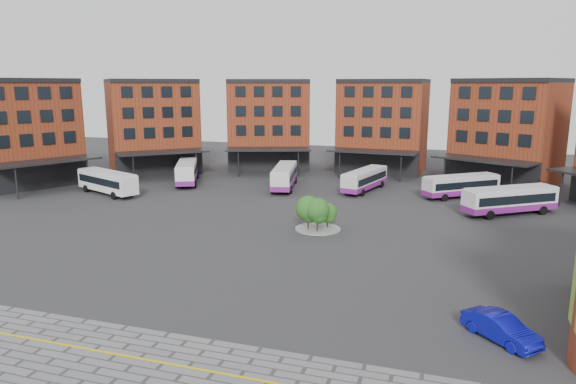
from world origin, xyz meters
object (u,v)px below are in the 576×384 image
(bus_b, at_px, (187,171))
(bus_f, at_px, (510,200))
(blue_car, at_px, (501,328))
(tree_island, at_px, (316,212))
(bus_a, at_px, (107,181))
(bus_c, at_px, (284,176))
(bus_e, at_px, (461,185))
(bus_d, at_px, (365,179))

(bus_b, relative_size, bus_f, 1.09)
(bus_b, bearing_deg, blue_car, -67.97)
(tree_island, xyz_separation_m, blue_car, (15.06, -17.78, -1.13))
(tree_island, bearing_deg, bus_b, 142.42)
(bus_a, xyz_separation_m, bus_c, (20.32, 10.59, -0.11))
(bus_f, bearing_deg, bus_c, -138.17)
(tree_island, relative_size, bus_b, 0.40)
(bus_a, bearing_deg, bus_f, -61.84)
(bus_c, bearing_deg, bus_f, -24.60)
(bus_e, distance_m, blue_car, 37.62)
(tree_island, xyz_separation_m, bus_a, (-29.60, 8.23, -0.10))
(tree_island, relative_size, bus_c, 0.40)
(bus_b, relative_size, bus_d, 1.07)
(bus_b, distance_m, blue_car, 52.83)
(bus_c, xyz_separation_m, bus_e, (22.68, 0.98, -0.12))
(bus_a, relative_size, bus_c, 0.96)
(tree_island, relative_size, bus_e, 0.47)
(bus_a, xyz_separation_m, bus_d, (30.97, 12.07, -0.22))
(bus_c, distance_m, bus_e, 22.71)
(blue_car, bearing_deg, tree_island, 84.36)
(bus_d, distance_m, bus_f, 18.68)
(bus_f, bearing_deg, tree_island, -90.96)
(bus_b, bearing_deg, bus_f, -32.87)
(bus_a, height_order, bus_c, bus_c)
(bus_a, distance_m, bus_f, 48.09)
(bus_a, bearing_deg, bus_b, -7.84)
(bus_a, xyz_separation_m, bus_e, (43.01, 11.57, -0.23))
(bus_c, height_order, bus_d, bus_c)
(bus_e, relative_size, bus_f, 0.92)
(bus_a, xyz_separation_m, bus_b, (5.97, 9.95, -0.07))
(bus_d, distance_m, bus_e, 12.05)
(bus_a, bearing_deg, bus_e, -51.81)
(bus_e, bearing_deg, bus_c, -125.17)
(tree_island, height_order, bus_e, tree_island)
(bus_b, xyz_separation_m, blue_car, (38.69, -35.96, -0.95))
(tree_island, height_order, bus_f, tree_island)
(bus_b, distance_m, bus_d, 25.09)
(bus_a, height_order, blue_car, bus_a)
(blue_car, bearing_deg, bus_c, 77.71)
(bus_a, bearing_deg, tree_island, -82.40)
(bus_e, distance_m, bus_f, 8.85)
(tree_island, distance_m, bus_f, 22.14)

